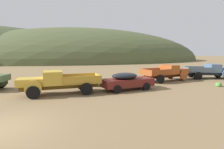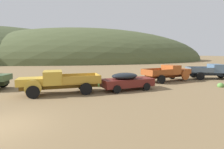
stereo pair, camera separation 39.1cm
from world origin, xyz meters
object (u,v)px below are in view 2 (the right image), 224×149
at_px(truck_oxide_orange, 170,73).
at_px(car_oxblood, 129,81).
at_px(truck_faded_yellow, 55,82).
at_px(truck_chalk_blue, 214,71).

bearing_deg(truck_oxide_orange, car_oxblood, -163.19).
xyz_separation_m(truck_faded_yellow, car_oxblood, (6.39, 0.01, -0.19)).
height_order(car_oxblood, truck_chalk_blue, truck_chalk_blue).
relative_size(car_oxblood, truck_oxide_orange, 0.81).
height_order(truck_faded_yellow, truck_oxide_orange, same).
xyz_separation_m(car_oxblood, truck_oxide_orange, (6.49, 3.47, 0.19)).
xyz_separation_m(car_oxblood, truck_chalk_blue, (12.95, 3.45, 0.19)).
xyz_separation_m(truck_faded_yellow, truck_oxide_orange, (12.88, 3.48, -0.00)).
relative_size(car_oxblood, truck_chalk_blue, 0.83).
height_order(truck_faded_yellow, car_oxblood, truck_faded_yellow).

